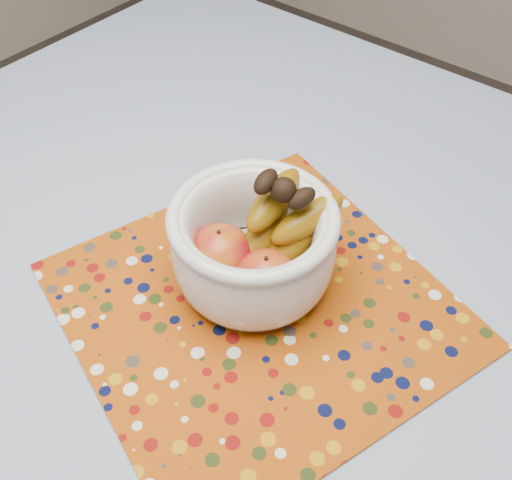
# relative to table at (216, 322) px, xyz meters

# --- Properties ---
(table) EXTENTS (1.20, 1.20, 0.75)m
(table) POSITION_rel_table_xyz_m (0.00, 0.00, 0.00)
(table) COLOR brown
(table) RESTS_ON ground
(tablecloth) EXTENTS (1.32, 1.32, 0.01)m
(tablecloth) POSITION_rel_table_xyz_m (0.00, 0.00, 0.08)
(tablecloth) COLOR #647EA7
(tablecloth) RESTS_ON table
(placemat) EXTENTS (0.55, 0.55, 0.00)m
(placemat) POSITION_rel_table_xyz_m (0.07, 0.01, 0.09)
(placemat) COLOR #923C07
(placemat) RESTS_ON tablecloth
(fruit_bowl) EXTENTS (0.20, 0.21, 0.17)m
(fruit_bowl) POSITION_rel_table_xyz_m (0.05, 0.04, 0.16)
(fruit_bowl) COLOR silver
(fruit_bowl) RESTS_ON placemat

